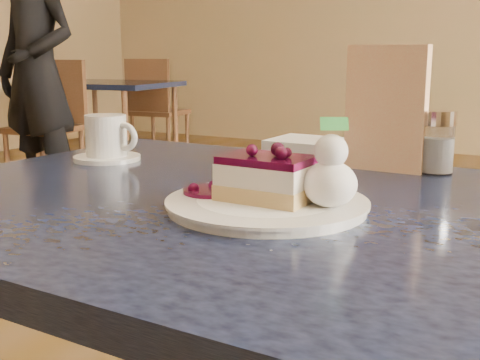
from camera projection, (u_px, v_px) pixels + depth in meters
The scene contains 11 objects.
main_table at pixel (283, 255), 0.79m from camera, with size 1.13×0.78×0.68m.
dessert_plate at pixel (267, 205), 0.73m from camera, with size 0.24×0.24×0.01m, color white.
cheesecake_slice at pixel (267, 178), 0.72m from camera, with size 0.11×0.08×0.05m.
whipped_cream at pixel (330, 184), 0.69m from camera, with size 0.06×0.06×0.06m.
berry_sauce at pixel (212, 191), 0.76m from camera, with size 0.07×0.07×0.01m, color black.
coffee_set at pixel (107, 140), 1.07m from camera, with size 0.13×0.12×0.08m.
menu_card at pixel (386, 109), 0.96m from camera, with size 0.13×0.03×0.20m, color beige.
sugar_shaker at pixel (438, 141), 0.94m from camera, with size 0.05×0.05×0.10m.
napkin_stack at pixel (305, 152), 1.02m from camera, with size 0.11×0.11×0.05m, color white.
bg_table_far_left at pixel (111, 166), 4.42m from camera, with size 0.97×1.64×1.09m.
patron at pixel (37, 72), 3.53m from camera, with size 0.56×0.37×1.53m, color black.
Camera 1 is at (0.47, -0.57, 0.87)m, focal length 45.00 mm.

